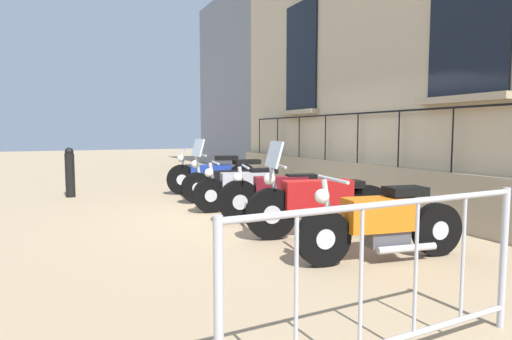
{
  "coord_description": "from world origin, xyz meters",
  "views": [
    {
      "loc": [
        3.19,
        6.63,
        1.45
      ],
      "look_at": [
        0.05,
        0.0,
        0.8
      ],
      "focal_mm": 30.13,
      "sensor_mm": 36.0,
      "label": 1
    }
  ],
  "objects_px": {
    "motorcycle_silver": "(247,188)",
    "bollard": "(70,172)",
    "motorcycle_red": "(319,203)",
    "motorcycle_maroon": "(283,196)",
    "motorcycle_black": "(230,180)",
    "motorcycle_orange": "(381,224)",
    "motorcycle_blue": "(212,175)",
    "crowd_barrier": "(389,277)"
  },
  "relations": [
    {
      "from": "motorcycle_maroon",
      "to": "motorcycle_orange",
      "type": "distance_m",
      "value": 2.37
    },
    {
      "from": "crowd_barrier",
      "to": "bollard",
      "type": "height_order",
      "value": "bollard"
    },
    {
      "from": "crowd_barrier",
      "to": "motorcycle_silver",
      "type": "bearing_deg",
      "value": -104.79
    },
    {
      "from": "motorcycle_red",
      "to": "motorcycle_black",
      "type": "bearing_deg",
      "value": -91.15
    },
    {
      "from": "motorcycle_black",
      "to": "motorcycle_maroon",
      "type": "bearing_deg",
      "value": 89.54
    },
    {
      "from": "motorcycle_blue",
      "to": "motorcycle_black",
      "type": "bearing_deg",
      "value": 89.98
    },
    {
      "from": "motorcycle_silver",
      "to": "bollard",
      "type": "distance_m",
      "value": 4.32
    },
    {
      "from": "motorcycle_maroon",
      "to": "motorcycle_red",
      "type": "height_order",
      "value": "motorcycle_red"
    },
    {
      "from": "motorcycle_maroon",
      "to": "motorcycle_silver",
      "type": "bearing_deg",
      "value": -82.22
    },
    {
      "from": "motorcycle_red",
      "to": "motorcycle_orange",
      "type": "xyz_separation_m",
      "value": [
        0.0,
        1.25,
        -0.05
      ]
    },
    {
      "from": "motorcycle_maroon",
      "to": "bollard",
      "type": "bearing_deg",
      "value": -54.92
    },
    {
      "from": "motorcycle_blue",
      "to": "motorcycle_silver",
      "type": "distance_m",
      "value": 2.37
    },
    {
      "from": "bollard",
      "to": "motorcycle_orange",
      "type": "bearing_deg",
      "value": 114.02
    },
    {
      "from": "bollard",
      "to": "motorcycle_blue",
      "type": "bearing_deg",
      "value": 164.37
    },
    {
      "from": "motorcycle_black",
      "to": "crowd_barrier",
      "type": "height_order",
      "value": "motorcycle_black"
    },
    {
      "from": "motorcycle_red",
      "to": "bollard",
      "type": "relative_size",
      "value": 1.9
    },
    {
      "from": "motorcycle_black",
      "to": "motorcycle_silver",
      "type": "bearing_deg",
      "value": 82.19
    },
    {
      "from": "motorcycle_blue",
      "to": "bollard",
      "type": "relative_size",
      "value": 1.9
    },
    {
      "from": "motorcycle_orange",
      "to": "bollard",
      "type": "height_order",
      "value": "bollard"
    },
    {
      "from": "motorcycle_red",
      "to": "bollard",
      "type": "bearing_deg",
      "value": -61.28
    },
    {
      "from": "motorcycle_maroon",
      "to": "motorcycle_orange",
      "type": "bearing_deg",
      "value": 88.75
    },
    {
      "from": "motorcycle_maroon",
      "to": "crowd_barrier",
      "type": "distance_m",
      "value": 4.37
    },
    {
      "from": "motorcycle_red",
      "to": "motorcycle_maroon",
      "type": "bearing_deg",
      "value": -92.6
    },
    {
      "from": "motorcycle_black",
      "to": "motorcycle_red",
      "type": "height_order",
      "value": "motorcycle_red"
    },
    {
      "from": "motorcycle_blue",
      "to": "motorcycle_orange",
      "type": "bearing_deg",
      "value": 89.31
    },
    {
      "from": "motorcycle_orange",
      "to": "bollard",
      "type": "xyz_separation_m",
      "value": [
        2.98,
        -6.69,
        0.13
      ]
    },
    {
      "from": "motorcycle_silver",
      "to": "motorcycle_black",
      "type": "bearing_deg",
      "value": -97.81
    },
    {
      "from": "crowd_barrier",
      "to": "motorcycle_orange",
      "type": "bearing_deg",
      "value": -130.52
    },
    {
      "from": "motorcycle_silver",
      "to": "motorcycle_blue",
      "type": "bearing_deg",
      "value": -94.1
    },
    {
      "from": "motorcycle_silver",
      "to": "motorcycle_orange",
      "type": "height_order",
      "value": "motorcycle_orange"
    },
    {
      "from": "motorcycle_silver",
      "to": "crowd_barrier",
      "type": "bearing_deg",
      "value": 75.21
    },
    {
      "from": "motorcycle_blue",
      "to": "motorcycle_maroon",
      "type": "distance_m",
      "value": 3.46
    },
    {
      "from": "motorcycle_blue",
      "to": "motorcycle_red",
      "type": "height_order",
      "value": "motorcycle_red"
    },
    {
      "from": "motorcycle_blue",
      "to": "motorcycle_black",
      "type": "distance_m",
      "value": 1.13
    },
    {
      "from": "motorcycle_silver",
      "to": "motorcycle_maroon",
      "type": "distance_m",
      "value": 1.11
    },
    {
      "from": "motorcycle_silver",
      "to": "bollard",
      "type": "relative_size",
      "value": 1.81
    },
    {
      "from": "motorcycle_red",
      "to": "motorcycle_silver",
      "type": "bearing_deg",
      "value": -87.44
    },
    {
      "from": "motorcycle_blue",
      "to": "motorcycle_orange",
      "type": "distance_m",
      "value": 5.84
    },
    {
      "from": "motorcycle_silver",
      "to": "motorcycle_red",
      "type": "distance_m",
      "value": 2.23
    },
    {
      "from": "motorcycle_orange",
      "to": "crowd_barrier",
      "type": "distance_m",
      "value": 2.27
    },
    {
      "from": "motorcycle_silver",
      "to": "motorcycle_orange",
      "type": "bearing_deg",
      "value": 91.63
    },
    {
      "from": "motorcycle_maroon",
      "to": "motorcycle_orange",
      "type": "xyz_separation_m",
      "value": [
        0.05,
        2.37,
        0.01
      ]
    }
  ]
}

